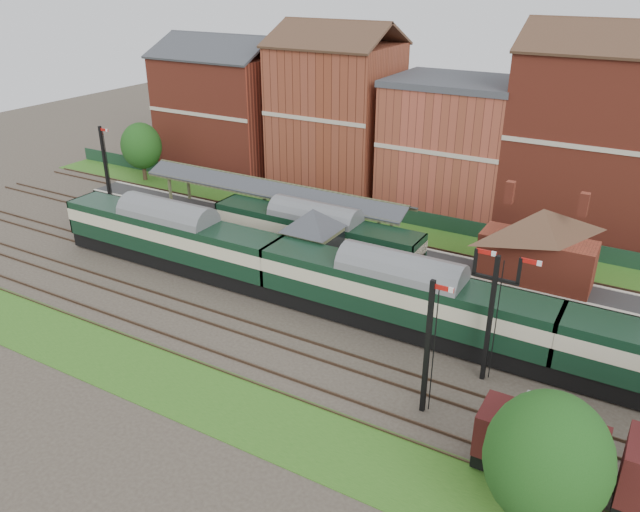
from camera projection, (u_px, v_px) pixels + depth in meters
The scene contains 18 objects.
ground at pixel (326, 309), 44.24m from camera, with size 160.00×160.00×0.00m, color #473D33.
grass_back at pixel (413, 233), 56.80m from camera, with size 90.00×4.50×0.06m, color #2D6619.
grass_front at pixel (221, 402), 34.80m from camera, with size 90.00×5.00×0.06m, color #2D6619.
fence at pixel (421, 219), 58.07m from camera, with size 90.00×0.12×1.50m, color #193823.
platform at pixel (331, 241), 53.96m from camera, with size 55.00×3.40×1.00m, color #2D2D2D.
signal_box at pixel (313, 244), 46.81m from camera, with size 5.40×5.40×6.00m.
brick_hut at pixel (410, 293), 44.03m from camera, with size 3.20×2.64×2.94m.
station_building at pixel (538, 245), 44.80m from camera, with size 8.10×8.10×5.90m.
canopy at pixel (272, 186), 54.96m from camera, with size 26.00×3.89×4.08m.
semaphore_bracket at pixel (492, 310), 34.87m from camera, with size 3.60×0.25×8.18m.
semaphore_platform_end at pixel (105, 164), 62.37m from camera, with size 1.23×0.25×8.00m.
semaphore_siding at pixel (428, 346), 32.45m from camera, with size 1.23×0.25×8.00m.
town_backdrop at pixel (450, 137), 61.02m from camera, with size 69.00×10.00×16.00m.
dmu_train at pixel (400, 295), 40.64m from camera, with size 59.48×3.12×4.57m.
platform_railcar at pixel (315, 234), 50.47m from camera, with size 18.13×2.86×4.18m.
goods_van_a at pixel (539, 445), 28.90m from camera, with size 5.64×2.45×3.42m.
tree_far at pixel (547, 460), 24.58m from camera, with size 5.01×5.01×7.31m.
tree_back at pixel (141, 146), 69.51m from camera, with size 4.49×4.49×6.56m.
Camera 1 is at (18.87, -33.60, 22.08)m, focal length 35.00 mm.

